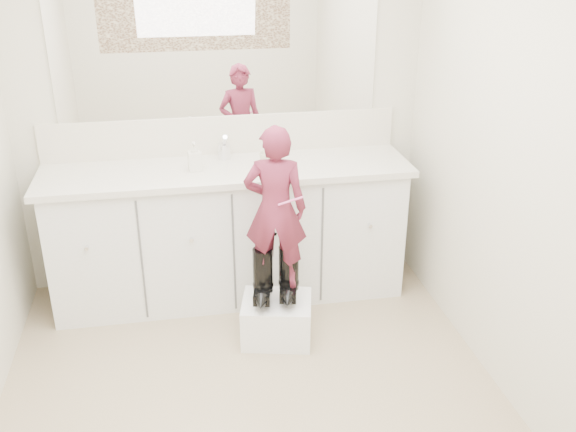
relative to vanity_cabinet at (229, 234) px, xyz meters
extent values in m
plane|color=#958461|center=(0.00, -1.23, -0.42)|extent=(3.00, 3.00, 0.00)
plane|color=beige|center=(0.00, 0.27, 0.77)|extent=(2.60, 0.00, 2.60)
plane|color=beige|center=(1.30, -1.23, 0.78)|extent=(0.00, 3.00, 3.00)
cube|color=silver|center=(0.00, 0.00, 0.00)|extent=(2.20, 0.55, 0.85)
cube|color=beige|center=(0.00, -0.01, 0.45)|extent=(2.28, 0.58, 0.04)
cube|color=beige|center=(0.00, 0.26, 0.59)|extent=(2.28, 0.03, 0.25)
cube|color=white|center=(0.00, 0.26, 1.22)|extent=(2.00, 0.02, 1.00)
cube|color=#472819|center=(0.00, -2.71, 1.22)|extent=(2.00, 0.01, 1.20)
cylinder|color=silver|center=(0.00, 0.15, 0.52)|extent=(0.08, 0.08, 0.10)
imported|color=beige|center=(0.25, -0.04, 0.51)|extent=(0.11, 0.11, 0.09)
imported|color=silver|center=(-0.19, -0.03, 0.55)|extent=(0.09, 0.09, 0.17)
cube|color=white|center=(0.21, -0.59, -0.30)|extent=(0.46, 0.41, 0.26)
imported|color=#A23250|center=(0.21, -0.57, 0.41)|extent=(0.39, 0.30, 0.95)
cylinder|color=pink|center=(0.28, -0.65, 0.48)|extent=(0.13, 0.04, 0.06)
camera|label=1|loc=(-0.30, -3.75, 1.81)|focal=40.00mm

